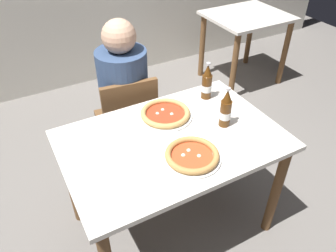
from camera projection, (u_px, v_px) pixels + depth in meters
ground_plane at (171, 222)px, 2.27m from camera, size 8.00×8.00×0.00m
dining_table_main at (172, 153)px, 1.88m from camera, size 1.20×0.80×0.75m
chair_behind_table at (128, 120)px, 2.39m from camera, size 0.44×0.44×0.85m
diner_seated at (125, 105)px, 2.36m from camera, size 0.34×0.34×1.21m
dining_table_background at (246, 29)px, 3.49m from camera, size 0.80×0.70×0.75m
pizza_margherita_near at (165, 114)px, 1.96m from camera, size 0.32×0.32×0.04m
pizza_marinara_far at (192, 156)px, 1.67m from camera, size 0.30×0.30×0.04m
beer_bottle_left at (226, 110)px, 1.84m from camera, size 0.07×0.07×0.25m
beer_bottle_center at (207, 83)px, 2.08m from camera, size 0.07×0.07×0.25m
napkin_with_cutlery at (144, 183)px, 1.54m from camera, size 0.23×0.23×0.01m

